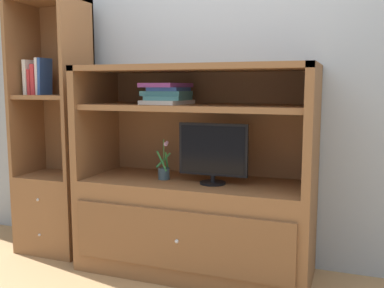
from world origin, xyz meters
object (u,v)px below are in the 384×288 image
at_px(tv_monitor, 213,152).
at_px(magazine_stack, 167,94).
at_px(media_console, 195,204).
at_px(bookshelf_tall, 56,171).
at_px(potted_plant, 164,171).
at_px(upright_book_row, 38,78).

relative_size(tv_monitor, magazine_stack, 1.27).
relative_size(media_console, magazine_stack, 4.33).
bearing_deg(bookshelf_tall, media_console, -0.35).
distance_m(potted_plant, bookshelf_tall, 0.91).
height_order(bookshelf_tall, upright_book_row, bookshelf_tall).
bearing_deg(magazine_stack, upright_book_row, 179.76).
bearing_deg(bookshelf_tall, tv_monitor, -2.83).
distance_m(media_console, tv_monitor, 0.40).
xyz_separation_m(tv_monitor, magazine_stack, (-0.33, 0.05, 0.37)).
distance_m(media_console, upright_book_row, 1.49).
xyz_separation_m(media_console, upright_book_row, (-1.23, -0.00, 0.84)).
bearing_deg(media_console, potted_plant, -170.24).
relative_size(magazine_stack, bookshelf_tall, 0.19).
xyz_separation_m(tv_monitor, upright_book_row, (-1.37, 0.05, 0.47)).
bearing_deg(upright_book_row, magazine_stack, -0.24).
relative_size(bookshelf_tall, upright_book_row, 6.97).
xyz_separation_m(media_console, magazine_stack, (-0.19, -0.01, 0.73)).
bearing_deg(tv_monitor, upright_book_row, 177.89).
xyz_separation_m(media_console, potted_plant, (-0.21, -0.04, 0.22)).
xyz_separation_m(tv_monitor, bookshelf_tall, (-1.26, 0.06, -0.22)).
relative_size(potted_plant, magazine_stack, 0.76).
bearing_deg(magazine_stack, tv_monitor, -7.93).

